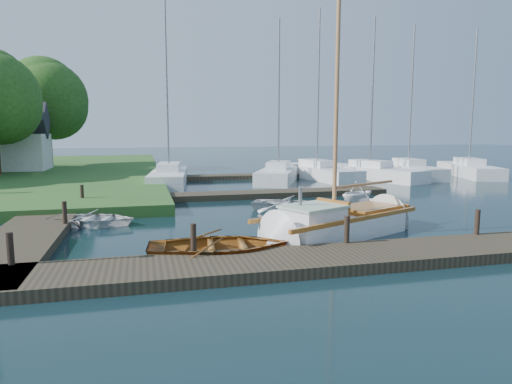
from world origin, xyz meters
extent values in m
plane|color=black|center=(0.00, 0.00, 0.00)|extent=(160.00, 160.00, 0.00)
cube|color=#2E271D|center=(0.00, -6.00, 0.15)|extent=(18.00, 2.20, 0.30)
cube|color=#2E271D|center=(-8.00, 2.00, 0.15)|extent=(2.20, 18.00, 0.30)
cube|color=#2E271D|center=(2.00, 6.50, 0.15)|extent=(14.00, 1.60, 0.30)
cube|color=#2E271D|center=(10.00, 16.00, 0.15)|extent=(30.00, 1.60, 0.30)
cylinder|color=black|center=(-7.50, -5.00, 0.70)|extent=(0.16, 0.16, 0.80)
cylinder|color=black|center=(-3.00, -5.00, 0.70)|extent=(0.16, 0.16, 0.80)
cylinder|color=black|center=(1.50, -5.00, 0.70)|extent=(0.16, 0.16, 0.80)
cylinder|color=black|center=(6.00, -5.00, 0.70)|extent=(0.16, 0.16, 0.80)
cylinder|color=black|center=(-7.00, 0.00, 0.70)|extent=(0.16, 0.16, 0.80)
cylinder|color=black|center=(-7.00, 5.00, 0.70)|extent=(0.16, 0.16, 0.80)
cube|color=silver|center=(2.13, -2.96, 0.23)|extent=(5.38, 3.90, 0.90)
cone|color=silver|center=(4.90, -1.69, 0.23)|extent=(2.00, 2.32, 1.96)
cone|color=silver|center=(-0.55, -4.20, 0.23)|extent=(1.73, 2.20, 1.96)
cube|color=#904E17|center=(1.74, -2.11, 0.74)|extent=(5.68, 2.70, 0.14)
cube|color=#904E17|center=(2.52, -3.82, 0.74)|extent=(5.68, 2.70, 0.14)
cube|color=#904E17|center=(5.22, -1.55, 0.74)|extent=(0.57, 1.05, 0.14)
cube|color=silver|center=(1.04, -3.47, 0.90)|extent=(2.22, 2.02, 0.44)
cube|color=#AFC8AB|center=(1.04, -3.47, 1.15)|extent=(2.35, 2.16, 0.08)
cube|color=#904E17|center=(1.90, -3.07, 0.98)|extent=(0.69, 1.32, 0.60)
cylinder|color=slate|center=(0.64, -3.32, 1.48)|extent=(0.12, 0.12, 0.60)
cube|color=#904E17|center=(3.58, -2.30, 0.78)|extent=(2.63, 2.28, 0.20)
cylinder|color=#9F653B|center=(1.95, -3.05, 4.88)|extent=(0.14, 0.14, 8.40)
cylinder|color=#9F653B|center=(3.40, -2.38, 1.68)|extent=(2.95, 1.43, 0.10)
imported|color=#904E17|center=(-2.20, -4.54, 0.42)|extent=(4.33, 3.29, 0.84)
imported|color=silver|center=(-6.17, 0.94, 0.33)|extent=(3.77, 3.19, 0.66)
imported|color=silver|center=(2.19, 2.19, 0.37)|extent=(4.37, 4.02, 0.74)
imported|color=silver|center=(6.08, 3.41, 0.61)|extent=(2.96, 2.81, 1.22)
cube|color=silver|center=(-2.53, 13.90, 0.45)|extent=(3.26, 8.94, 0.90)
cube|color=silver|center=(-2.53, 13.90, 1.15)|extent=(1.77, 3.21, 0.50)
cylinder|color=slate|center=(-2.53, 13.90, 6.45)|extent=(0.12, 0.12, 11.10)
cube|color=silver|center=(5.01, 13.52, 0.45)|extent=(5.20, 7.87, 0.90)
cube|color=silver|center=(5.01, 13.52, 1.15)|extent=(2.39, 3.02, 0.50)
cylinder|color=slate|center=(5.01, 13.52, 5.99)|extent=(0.12, 0.12, 10.17)
cube|color=silver|center=(8.36, 14.64, 0.45)|extent=(3.66, 9.27, 0.90)
cube|color=silver|center=(8.36, 14.64, 1.15)|extent=(1.90, 3.35, 0.50)
cylinder|color=slate|center=(8.36, 14.64, 6.56)|extent=(0.12, 0.12, 11.31)
cube|color=silver|center=(12.02, 13.36, 0.45)|extent=(5.09, 9.08, 0.90)
cube|color=silver|center=(12.02, 13.36, 1.15)|extent=(2.37, 3.39, 0.50)
cylinder|color=slate|center=(12.02, 13.36, 6.24)|extent=(0.12, 0.12, 10.68)
cube|color=silver|center=(15.71, 14.17, 0.45)|extent=(2.89, 8.13, 0.90)
cube|color=silver|center=(15.71, 14.17, 1.15)|extent=(1.64, 2.90, 0.50)
cylinder|color=slate|center=(15.71, 14.17, 6.16)|extent=(0.12, 0.12, 10.53)
cube|color=silver|center=(20.73, 13.60, 0.45)|extent=(4.59, 8.60, 0.90)
cube|color=silver|center=(20.73, 13.60, 1.15)|extent=(2.21, 3.20, 0.50)
cylinder|color=slate|center=(20.73, 13.60, 6.12)|extent=(0.12, 0.12, 10.45)
cube|color=beige|center=(-14.00, 22.00, 1.90)|extent=(5.00, 4.00, 2.80)
cube|color=#2E2E37|center=(-14.00, 22.00, 4.34)|extent=(5.25, 2.88, 2.88)
sphere|color=#1D4614|center=(-13.50, 17.70, 5.25)|extent=(5.32, 5.32, 5.32)
cylinder|color=#332114|center=(-12.00, 26.00, 2.34)|extent=(0.36, 0.36, 3.67)
sphere|color=#1D4614|center=(-12.00, 26.00, 6.11)|extent=(6.73, 6.73, 6.73)
sphere|color=#1D4614|center=(-11.50, 25.70, 5.60)|extent=(5.71, 5.71, 5.71)
sphere|color=#1D4614|center=(-12.40, 26.40, 6.82)|extent=(6.12, 6.12, 6.12)
camera|label=1|loc=(-4.29, -17.08, 3.60)|focal=32.00mm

